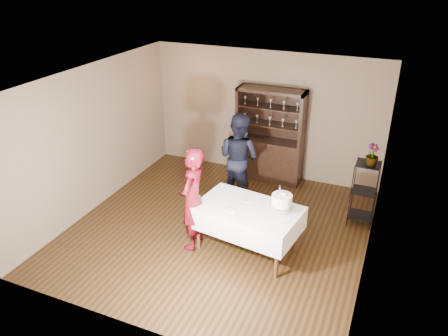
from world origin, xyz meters
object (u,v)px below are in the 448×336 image
Objects in this scene: plant_etagere at (364,191)px; potted_plant at (372,155)px; cake_table at (248,218)px; china_hutch at (269,150)px; man at (239,158)px; cake at (282,202)px; woman at (193,199)px.

plant_etagere is 0.73m from potted_plant.
cake_table is at bearing -137.13° from potted_plant.
china_hutch reaches higher than plant_etagere.
cake_table is at bearing 131.93° from man.
potted_plant reaches higher than plant_etagere.
china_hutch reaches higher than potted_plant.
cake is (1.27, -1.47, 0.11)m from man.
plant_etagere is 3.06m from woman.
potted_plant is at bearing -164.27° from man.
woman is at bearing -166.63° from cake_table.
china_hutch is 1.15m from man.
plant_etagere is at bearing -26.83° from china_hutch.
cake is 1.89m from potted_plant.
china_hutch is 2.87m from woman.
plant_etagere is at bearing 54.23° from cake.
cake is 1.26× the size of potted_plant.
cake_table is at bearing -79.76° from china_hutch.
woman is at bearing -145.40° from potted_plant.
plant_etagere reaches higher than cake_table.
potted_plant is (2.40, -0.00, 0.48)m from man.
man reaches higher than potted_plant.
woman is 1.42m from cake.
china_hutch is 1.14× the size of woman.
man is (-2.36, -0.04, 0.24)m from plant_etagere.
cake_table is 0.97× the size of man.
plant_etagere is at bearing 134.21° from potted_plant.
cake_table is 3.62× the size of cake.
cake is (-1.09, -1.51, 0.35)m from plant_etagere.
man is (0.12, 1.74, 0.02)m from woman.
cake_table is 4.56× the size of potted_plant.
woman is 0.98× the size of man.
cake_table is (-1.61, -1.57, -0.03)m from plant_etagere.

